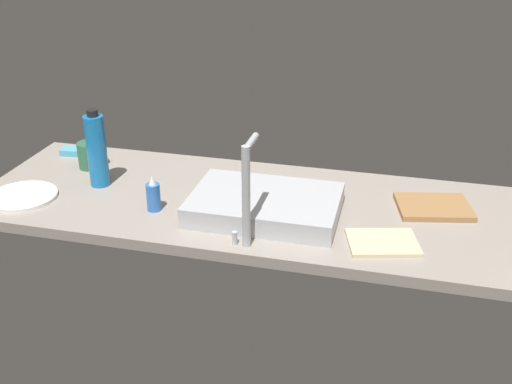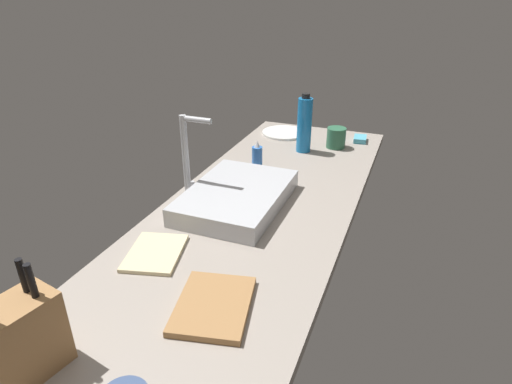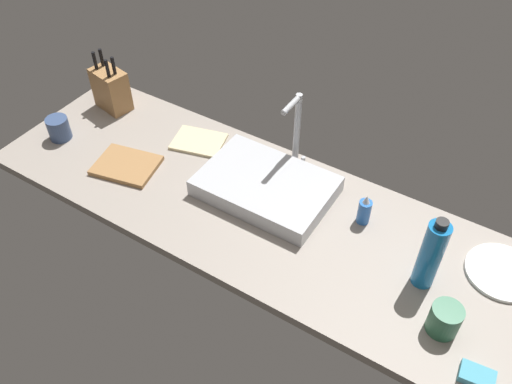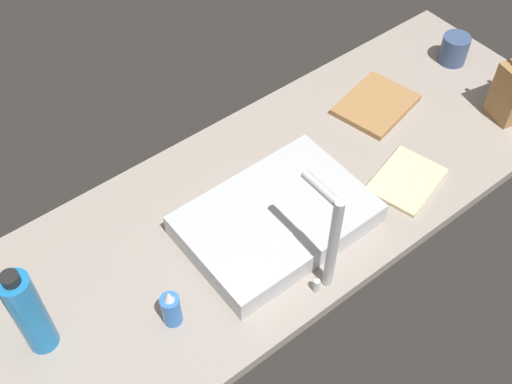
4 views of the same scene
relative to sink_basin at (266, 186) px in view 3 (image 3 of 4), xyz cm
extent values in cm
cube|color=gray|center=(-1.16, -7.45, -5.00)|extent=(197.74, 65.01, 3.50)
cube|color=#B7BABF|center=(0.00, 0.00, 0.00)|extent=(45.88, 31.52, 6.50)
cylinder|color=#B7BABF|center=(0.67, 20.06, 12.01)|extent=(2.40, 2.40, 30.51)
cylinder|color=#B7BABF|center=(0.67, 14.62, 26.27)|extent=(2.00, 10.87, 2.00)
cylinder|color=#B7BABF|center=(4.17, 20.06, -1.25)|extent=(1.60, 1.60, 4.00)
cube|color=#9E7042|center=(-81.83, 10.26, 5.47)|extent=(16.47, 12.32, 17.44)
cylinder|color=black|center=(-86.73, 9.54, 17.96)|extent=(1.65, 1.65, 7.54)
cylinder|color=black|center=(-86.08, 12.64, 17.96)|extent=(1.65, 1.65, 7.54)
cylinder|color=black|center=(-78.31, 7.83, 17.96)|extent=(1.65, 1.65, 7.54)
cylinder|color=black|center=(-77.68, 10.63, 17.96)|extent=(1.65, 1.65, 7.54)
cube|color=#9E7042|center=(-51.39, -16.17, -2.35)|extent=(25.91, 22.02, 1.80)
cylinder|color=blue|center=(34.87, 5.78, 1.24)|extent=(4.44, 4.44, 8.97)
cone|color=silver|center=(34.87, 5.78, 7.12)|extent=(2.44, 2.44, 2.80)
cylinder|color=#1970B7|center=(60.35, -7.15, 9.17)|extent=(6.71, 6.71, 24.83)
cylinder|color=black|center=(60.35, -7.15, 22.69)|extent=(3.69, 3.69, 2.20)
cylinder|color=white|center=(80.58, 8.48, -2.65)|extent=(22.61, 22.61, 1.20)
cube|color=beige|center=(-37.06, 9.89, -2.65)|extent=(22.88, 19.52, 1.20)
cylinder|color=#2D6647|center=(70.70, -20.54, 1.53)|extent=(8.95, 8.95, 9.55)
cylinder|color=#384C75|center=(-85.53, -16.58, 1.33)|extent=(8.57, 8.57, 9.15)
cube|color=#4CA3BC|center=(83.42, -30.14, -2.05)|extent=(9.60, 6.95, 2.40)
camera|label=1|loc=(-38.78, 165.44, 86.58)|focal=42.88mm
camera|label=2|loc=(-123.55, -55.47, 69.13)|focal=30.15mm
camera|label=3|loc=(68.87, -116.45, 130.80)|focal=37.37mm
camera|label=4|loc=(63.31, 72.65, 127.75)|focal=44.97mm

